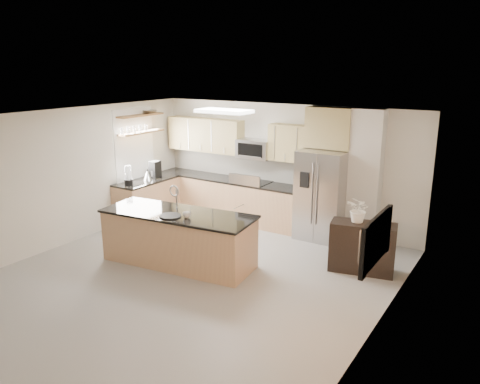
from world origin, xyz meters
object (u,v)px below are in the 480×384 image
Objects in this scene: television at (367,238)px; credenza at (362,247)px; cup at (187,215)px; flower_vase at (360,204)px; blender at (128,177)px; microwave at (255,149)px; range at (251,202)px; refrigerator at (322,195)px; island at (179,238)px; bowl at (150,111)px; platter at (170,216)px; coffee_maker at (155,170)px; kettle at (147,175)px.

credenza is at bearing 18.10° from television.
flower_vase reaches higher than cup.
television is (5.59, -1.53, 0.25)m from blender.
blender is (-2.08, -1.72, -0.53)m from microwave.
range is 1.71m from refrigerator.
island is 3.13m from credenza.
bowl is at bearing -171.19° from refrigerator.
credenza is at bearing 31.58° from cup.
microwave is 2.98m from platter.
flower_vase is 2.11m from television.
coffee_maker is (-3.75, -0.71, 0.20)m from refrigerator.
island is (-1.59, -2.51, -0.42)m from refrigerator.
kettle is at bearing 69.69° from television.
range is at bearing 37.50° from blender.
television reaches higher than island.
flower_vase is (4.85, 0.44, 0.07)m from blender.
flower_vase is (1.11, -1.11, 0.28)m from refrigerator.
island is 7.63× the size of coffee_maker.
kettle is at bearing -149.44° from microwave.
television reaches higher than credenza.
island reaches higher than kettle.
platter is 0.88× the size of blender.
credenza is 5.03m from coffee_maker.
microwave is 1.83× the size of blender.
platter is (0.03, -0.22, 0.47)m from island.
range is 2.82m from platter.
cup is 0.29m from platter.
blender is at bearing -157.51° from refrigerator.
bowl is at bearing 133.83° from island.
bowl reaches higher than credenza.
refrigerator reaches higher than range.
television reaches higher than range.
television is at bearing -69.36° from flower_vase.
cup is 2.85m from flower_vase.
island is at bearing -39.40° from bowl.
range is 3.12× the size of coffee_maker.
blender is at bearing -95.48° from kettle.
microwave is 3.09m from flower_vase.
credenza is 2.26m from television.
range is 3.12× the size of platter.
television is (0.74, -1.96, 0.18)m from flower_vase.
range is 3.09m from credenza.
kettle is (-4.89, 0.09, 0.61)m from credenza.
credenza is 1.63× the size of flower_vase.
island is 7.60× the size of platter.
bowl is at bearing 161.96° from credenza.
microwave is at bearing 143.51° from credenza.
island reaches higher than credenza.
television is at bearing -5.73° from platter.
bowl reaches higher than microwave.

